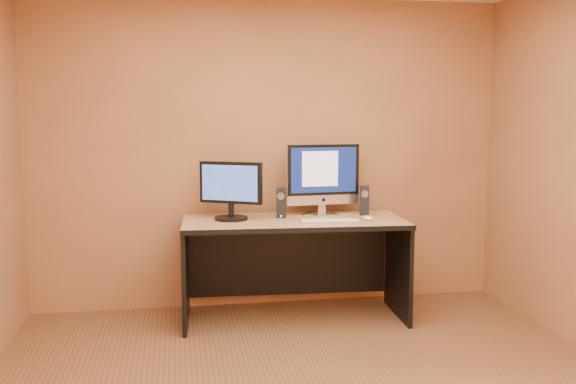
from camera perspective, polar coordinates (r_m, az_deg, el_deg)
The scene contains 10 objects.
walls at distance 3.49m, azimuth 3.07°, elevation 1.30°, with size 4.00×4.00×2.60m, color #A76C43, non-canonical shape.
desk at distance 5.15m, azimuth 0.53°, elevation -6.91°, with size 1.75×0.76×0.81m, color tan, non-canonical shape.
imac at distance 5.28m, azimuth 3.22°, elevation 1.19°, with size 0.62×0.23×0.60m, color silver, non-canonical shape.
second_monitor at distance 5.05m, azimuth -5.10°, elevation 0.10°, with size 0.52×0.26×0.46m, color black, non-canonical shape.
speaker_left at distance 5.14m, azimuth -0.60°, elevation -0.97°, with size 0.07×0.08×0.24m, color black, non-canonical shape.
speaker_right at distance 5.31m, azimuth 6.81°, elevation -0.76°, with size 0.07×0.08×0.24m, color black, non-canonical shape.
keyboard at distance 4.97m, azimuth 3.76°, elevation -2.57°, with size 0.47×0.13×0.02m, color silver.
mouse at distance 5.07m, azimuth 7.10°, elevation -2.30°, with size 0.06×0.11×0.04m, color white.
cable_a at distance 5.40m, azimuth 3.39°, elevation -1.83°, with size 0.01×0.01×0.24m, color black.
cable_b at distance 5.36m, azimuth 1.64°, elevation -1.89°, with size 0.01×0.01×0.20m, color black.
Camera 1 is at (-0.78, -3.39, 1.66)m, focal length 40.00 mm.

